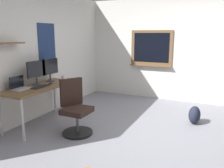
% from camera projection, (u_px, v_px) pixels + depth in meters
% --- Properties ---
extents(ground_plane, '(5.20, 5.20, 0.00)m').
position_uv_depth(ground_plane, '(151.00, 136.00, 3.95)').
color(ground_plane, gray).
rests_on(ground_plane, ground).
extents(wall_back, '(5.00, 0.30, 2.60)m').
position_uv_depth(wall_back, '(36.00, 54.00, 4.69)').
color(wall_back, silver).
rests_on(wall_back, ground).
extents(wall_right, '(0.22, 5.00, 2.60)m').
position_uv_depth(wall_right, '(179.00, 50.00, 5.85)').
color(wall_right, silver).
rests_on(wall_right, ground).
extents(desk, '(1.54, 0.63, 0.75)m').
position_uv_depth(desk, '(40.00, 90.00, 4.34)').
color(desk, brown).
rests_on(desk, ground).
extents(office_chair, '(0.55, 0.56, 0.95)m').
position_uv_depth(office_chair, '(75.00, 110.00, 4.00)').
color(office_chair, black).
rests_on(office_chair, ground).
extents(laptop, '(0.31, 0.21, 0.23)m').
position_uv_depth(laptop, '(19.00, 86.00, 4.07)').
color(laptop, '#ADAFB5').
rests_on(laptop, desk).
extents(monitor_primary, '(0.46, 0.17, 0.46)m').
position_uv_depth(monitor_primary, '(36.00, 71.00, 4.35)').
color(monitor_primary, '#38383D').
rests_on(monitor_primary, desk).
extents(monitor_secondary, '(0.46, 0.17, 0.46)m').
position_uv_depth(monitor_secondary, '(50.00, 68.00, 4.69)').
color(monitor_secondary, '#38383D').
rests_on(monitor_secondary, desk).
extents(keyboard, '(0.37, 0.13, 0.02)m').
position_uv_depth(keyboard, '(40.00, 87.00, 4.22)').
color(keyboard, black).
rests_on(keyboard, desk).
extents(computer_mouse, '(0.10, 0.06, 0.03)m').
position_uv_depth(computer_mouse, '(51.00, 83.00, 4.47)').
color(computer_mouse, '#262628').
rests_on(computer_mouse, desk).
extents(coffee_mug, '(0.08, 0.08, 0.09)m').
position_uv_depth(coffee_mug, '(63.00, 78.00, 4.90)').
color(coffee_mug, silver).
rests_on(coffee_mug, desk).
extents(backpack, '(0.32, 0.22, 0.34)m').
position_uv_depth(backpack, '(194.00, 115.00, 4.47)').
color(backpack, '#1E2333').
rests_on(backpack, ground).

